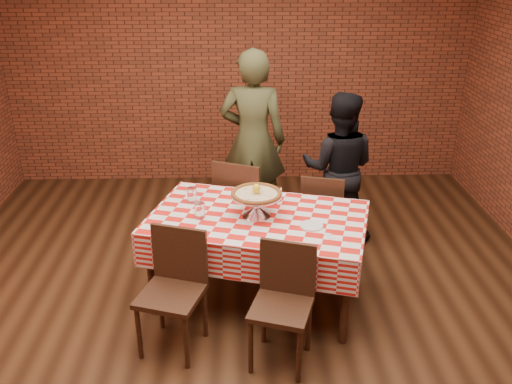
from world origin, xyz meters
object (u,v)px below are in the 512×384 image
pizza (256,194)px  chair_far_left (245,203)px  water_glass_left (200,211)px  chair_near_right (281,310)px  chair_near_left (171,295)px  chair_far_right (323,214)px  water_glass_right (192,195)px  condiment_caddy (274,195)px  pizza_stand (256,205)px  diner_olive (253,140)px  diner_black (338,168)px  table (258,258)px

pizza → chair_far_left: (-0.08, 0.85, -0.47)m
water_glass_left → chair_near_right: bearing=-53.3°
chair_near_left → chair_far_right: bearing=63.6°
water_glass_right → condiment_caddy: 0.69m
pizza_stand → chair_near_left: size_ratio=0.45×
chair_near_right → diner_olive: diner_olive is taller
pizza → chair_near_left: (-0.63, -0.63, -0.49)m
chair_far_right → water_glass_right: bearing=34.2°
pizza_stand → chair_near_left: bearing=-134.9°
water_glass_right → diner_black: bearing=28.6°
pizza_stand → chair_far_left: (-0.08, 0.85, -0.38)m
chair_far_left → chair_far_right: (0.73, -0.18, -0.04)m
condiment_caddy → chair_far_left: 0.74m
table → water_glass_left: 0.64m
chair_near_left → chair_near_right: size_ratio=1.03×
water_glass_left → diner_black: size_ratio=0.09×
table → chair_near_left: chair_near_left is taller
diner_olive → pizza_stand: bearing=97.8°
pizza → water_glass_left: 0.46m
chair_far_left → chair_near_left: bearing=92.6°
chair_near_left → chair_far_left: chair_far_left is taller
table → pizza: bearing=126.5°
water_glass_left → chair_far_left: (0.36, 0.88, -0.35)m
pizza → diner_black: size_ratio=0.27×
chair_far_right → diner_olive: bearing=-32.8°
diner_olive → diner_black: (0.82, -0.37, -0.17)m
water_glass_left → chair_near_left: bearing=-107.0°
chair_near_right → chair_far_left: chair_far_left is taller
water_glass_left → chair_near_right: 1.05m
diner_black → chair_near_left: bearing=63.2°
table → pizza_stand: (-0.01, 0.01, 0.47)m
chair_far_left → pizza: bearing=118.5°
table → condiment_caddy: 0.54m
chair_near_right → pizza_stand: bearing=117.9°
pizza_stand → diner_black: bearing=50.6°
table → condiment_caddy: (0.15, 0.26, 0.45)m
chair_near_right → chair_near_left: bearing=-175.2°
pizza → chair_far_left: pizza is taller
pizza → diner_black: 1.32m
chair_near_left → diner_black: 2.22m
pizza → chair_near_left: bearing=-134.9°
pizza_stand → condiment_caddy: pizza_stand is taller
pizza_stand → water_glass_left: bearing=-176.4°
chair_near_left → chair_far_right: 1.82m
chair_far_left → chair_near_right: bearing=120.5°
water_glass_left → chair_far_right: (1.09, 0.69, -0.39)m
table → diner_olive: 1.49m
chair_near_left → chair_far_left: bearing=87.8°
table → diner_black: bearing=51.2°
pizza_stand → chair_near_right: (0.14, -0.81, -0.41)m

